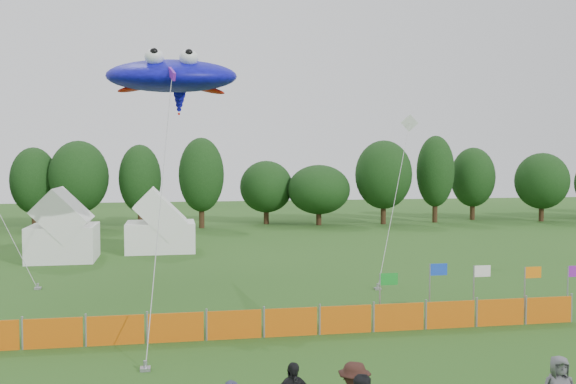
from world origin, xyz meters
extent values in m
cylinder|color=#382314|center=(-15.73, 46.21, 1.19)|extent=(0.50, 0.50, 2.38)
ellipsoid|color=black|center=(-15.73, 46.21, 4.30)|extent=(4.09, 4.09, 5.35)
cylinder|color=#382314|center=(-11.75, 45.39, 1.29)|extent=(0.50, 0.50, 2.57)
ellipsoid|color=black|center=(-11.75, 45.39, 4.64)|extent=(5.20, 5.20, 5.79)
cylinder|color=#382314|center=(-6.44, 45.32, 1.23)|extent=(0.50, 0.50, 2.46)
ellipsoid|color=black|center=(-6.44, 45.32, 4.45)|extent=(3.78, 3.78, 5.55)
cylinder|color=#382314|center=(-0.99, 43.92, 1.33)|extent=(0.50, 0.50, 2.66)
ellipsoid|color=black|center=(-0.99, 43.92, 4.81)|extent=(4.05, 4.05, 5.99)
cylinder|color=#382314|center=(5.28, 46.53, 0.99)|extent=(0.50, 0.50, 1.98)
ellipsoid|color=black|center=(5.28, 46.53, 3.58)|extent=(5.06, 5.06, 4.46)
cylinder|color=#382314|center=(9.99, 44.56, 0.93)|extent=(0.50, 0.50, 1.86)
ellipsoid|color=black|center=(9.99, 44.56, 3.35)|extent=(5.86, 5.86, 4.18)
cylinder|color=#382314|center=(16.28, 44.38, 1.31)|extent=(0.50, 0.50, 2.62)
ellipsoid|color=black|center=(16.28, 44.38, 4.73)|extent=(5.41, 5.41, 5.89)
cylinder|color=#382314|center=(21.78, 44.99, 1.39)|extent=(0.50, 0.50, 2.78)
ellipsoid|color=black|center=(21.78, 44.99, 5.02)|extent=(3.67, 3.67, 6.26)
cylinder|color=#382314|center=(26.67, 46.88, 1.21)|extent=(0.50, 0.50, 2.42)
ellipsoid|color=black|center=(26.67, 46.88, 4.36)|extent=(4.46, 4.46, 5.44)
cylinder|color=#382314|center=(32.69, 44.13, 1.12)|extent=(0.50, 0.50, 2.24)
ellipsoid|color=black|center=(32.69, 44.13, 4.04)|extent=(5.26, 5.26, 5.03)
cube|color=white|center=(-10.23, 27.03, 1.09)|extent=(3.95, 3.95, 2.17)
cube|color=white|center=(-4.40, 29.82, 0.99)|extent=(4.52, 3.62, 1.99)
cube|color=#CA570B|center=(-7.56, 7.89, 0.50)|extent=(1.90, 0.06, 1.00)
cube|color=#CA570B|center=(-5.56, 7.89, 0.50)|extent=(1.90, 0.06, 1.00)
cube|color=#CA570B|center=(-3.56, 7.89, 0.50)|extent=(1.90, 0.06, 1.00)
cube|color=#CA570B|center=(-1.56, 7.89, 0.50)|extent=(1.90, 0.06, 1.00)
cube|color=#CA570B|center=(0.44, 7.89, 0.50)|extent=(1.90, 0.06, 1.00)
cube|color=#CA570B|center=(2.44, 7.89, 0.50)|extent=(1.90, 0.06, 1.00)
cube|color=#CA570B|center=(4.44, 7.89, 0.50)|extent=(1.90, 0.06, 1.00)
cube|color=#CA570B|center=(6.44, 7.89, 0.50)|extent=(1.90, 0.06, 1.00)
cube|color=#CA570B|center=(8.44, 7.89, 0.50)|extent=(1.90, 0.06, 1.00)
cube|color=#CA570B|center=(10.44, 7.89, 0.50)|extent=(1.90, 0.06, 1.00)
cylinder|color=gray|center=(4.00, 8.72, 0.98)|extent=(0.06, 0.06, 1.96)
cube|color=#148C26|center=(4.35, 8.72, 1.74)|extent=(0.70, 0.02, 0.45)
cylinder|color=gray|center=(6.00, 8.78, 1.13)|extent=(0.06, 0.06, 2.26)
cube|color=blue|center=(6.35, 8.78, 2.03)|extent=(0.70, 0.02, 0.45)
cylinder|color=gray|center=(8.00, 9.16, 1.03)|extent=(0.06, 0.06, 2.06)
cube|color=white|center=(8.35, 9.16, 1.84)|extent=(0.70, 0.02, 0.45)
cylinder|color=gray|center=(10.00, 8.85, 1.00)|extent=(0.06, 0.06, 2.00)
cube|color=orange|center=(10.35, 8.85, 1.78)|extent=(0.70, 0.02, 0.45)
cylinder|color=gray|center=(12.00, 9.04, 0.98)|extent=(0.06, 0.06, 1.95)
cube|color=purple|center=(12.35, 9.04, 1.73)|extent=(0.70, 0.02, 0.45)
ellipsoid|color=#0F0EC7|center=(-3.59, 16.90, 10.16)|extent=(6.62, 5.33, 2.15)
sphere|color=white|center=(-4.36, 15.57, 10.82)|extent=(0.86, 0.86, 0.86)
sphere|color=white|center=(-2.83, 15.57, 10.82)|extent=(0.86, 0.86, 0.86)
ellipsoid|color=red|center=(-5.23, 17.10, 9.60)|extent=(1.80, 0.79, 0.28)
ellipsoid|color=red|center=(-1.96, 17.10, 9.60)|extent=(1.80, 0.79, 0.28)
cube|color=purple|center=(-3.59, 14.54, 9.96)|extent=(0.37, 0.96, 0.70)
cylinder|color=#A5A5A5|center=(-4.03, 9.95, 4.93)|extent=(0.91, 9.86, 9.88)
cube|color=gray|center=(-4.47, 5.03, 0.05)|extent=(0.30, 0.30, 0.10)
cube|color=white|center=(11.73, 25.93, 8.59)|extent=(1.13, 0.32, 1.13)
cylinder|color=#A5A5A5|center=(8.87, 20.47, 4.30)|extent=(5.77, 10.96, 8.62)
cube|color=gray|center=(6.00, 15.00, 0.05)|extent=(0.30, 0.30, 0.10)
cube|color=gray|center=(-10.00, 18.00, 0.05)|extent=(0.30, 0.30, 0.10)
camera|label=1|loc=(-3.66, -14.06, 6.27)|focal=40.00mm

